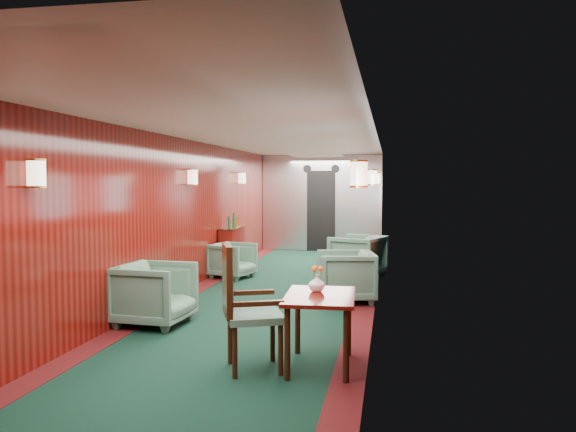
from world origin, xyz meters
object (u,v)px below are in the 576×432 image
object	(u,v)px
credenza	(232,248)
armchair_left_near	(155,294)
armchair_right_far	(357,256)
armchair_left_far	(233,260)
armchair_right_near	(346,276)
dining_table	(320,306)
side_chair	(242,302)

from	to	relation	value
credenza	armchair_left_near	size ratio (longest dim) A/B	1.35
armchair_left_near	armchair_right_far	distance (m)	4.39
armchair_left_far	armchair_right_near	bearing A→B (deg)	-110.53
dining_table	armchair_right_far	bearing A→B (deg)	86.55
armchair_left_near	credenza	bearing A→B (deg)	7.88
dining_table	armchair_left_far	world-z (taller)	dining_table
armchair_left_far	armchair_right_far	bearing A→B (deg)	-62.80
side_chair	armchair_right_near	bearing A→B (deg)	55.50
armchair_right_near	armchair_right_far	world-z (taller)	armchair_right_far
credenza	armchair_left_far	size ratio (longest dim) A/B	1.61
dining_table	armchair_right_near	world-z (taller)	armchair_right_near
armchair_left_far	armchair_right_far	world-z (taller)	armchair_right_far
side_chair	armchair_left_near	xyz separation A→B (m)	(-1.47, 1.39, -0.25)
credenza	armchair_left_near	world-z (taller)	credenza
side_chair	dining_table	bearing A→B (deg)	-4.60
armchair_right_near	credenza	bearing A→B (deg)	-147.46
armchair_left_far	armchair_right_far	distance (m)	2.25
armchair_left_near	armchair_right_far	bearing A→B (deg)	-25.77
dining_table	armchair_left_near	distance (m)	2.46
credenza	armchair_right_far	size ratio (longest dim) A/B	1.31
dining_table	credenza	bearing A→B (deg)	111.13
dining_table	armchair_right_far	size ratio (longest dim) A/B	1.10
side_chair	credenza	distance (m)	5.90
credenza	armchair_right_near	world-z (taller)	credenza
armchair_left_far	armchair_right_near	size ratio (longest dim) A/B	0.86
armchair_right_far	armchair_left_far	bearing A→B (deg)	-58.20
armchair_left_near	armchair_left_far	distance (m)	3.39
side_chair	armchair_right_near	xyz separation A→B (m)	(0.69, 3.13, -0.26)
side_chair	armchair_right_near	world-z (taller)	side_chair
credenza	armchair_right_far	xyz separation A→B (m)	(2.46, -0.46, -0.04)
dining_table	armchair_right_near	xyz separation A→B (m)	(0.01, 2.91, -0.20)
credenza	armchair_right_far	distance (m)	2.50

